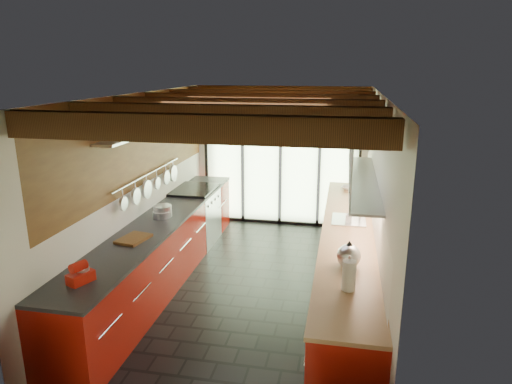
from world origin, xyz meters
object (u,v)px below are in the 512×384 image
Objects in this scene: paper_towel at (349,276)px; soap_bottle at (349,217)px; stand_mixer at (81,274)px; bowl at (349,188)px; kettle at (349,254)px.

soap_bottle is at bearing 90.00° from paper_towel.
paper_towel reaches higher than stand_mixer.
paper_towel is 3.65m from bowl.
kettle is 1.37× the size of bowl.
kettle is 0.54m from paper_towel.
soap_bottle is (0.00, 1.37, -0.04)m from kettle.
kettle is 1.37m from soap_bottle.
soap_bottle is at bearing 90.00° from kettle.
stand_mixer is 1.16× the size of bowl.
bowl is (0.00, 1.74, -0.06)m from soap_bottle.
stand_mixer reaches higher than bowl.
stand_mixer is at bearing -122.50° from bowl.
soap_bottle is 0.75× the size of bowl.
paper_towel is 1.91× the size of soap_bottle.
paper_towel reaches higher than kettle.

